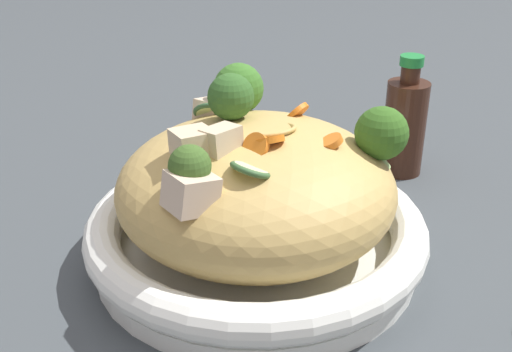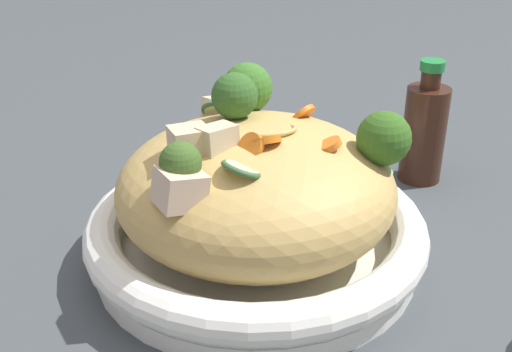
# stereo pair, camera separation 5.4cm
# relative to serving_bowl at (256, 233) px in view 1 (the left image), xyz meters

# --- Properties ---
(ground_plane) EXTENTS (3.00, 3.00, 0.00)m
(ground_plane) POSITION_rel_serving_bowl_xyz_m (0.00, 0.00, -0.03)
(ground_plane) COLOR #3D4346
(serving_bowl) EXTENTS (0.33, 0.33, 0.05)m
(serving_bowl) POSITION_rel_serving_bowl_xyz_m (0.00, 0.00, 0.00)
(serving_bowl) COLOR white
(serving_bowl) RESTS_ON ground_plane
(noodle_heap) EXTENTS (0.26, 0.26, 0.12)m
(noodle_heap) POSITION_rel_serving_bowl_xyz_m (-0.00, -0.00, 0.05)
(noodle_heap) COLOR tan
(noodle_heap) RESTS_ON serving_bowl
(broccoli_florets) EXTENTS (0.23, 0.21, 0.08)m
(broccoli_florets) POSITION_rel_serving_bowl_xyz_m (0.04, 0.01, 0.11)
(broccoli_florets) COLOR #A4BF73
(broccoli_florets) RESTS_ON serving_bowl
(carrot_coins) EXTENTS (0.12, 0.09, 0.03)m
(carrot_coins) POSITION_rel_serving_bowl_xyz_m (0.01, -0.02, 0.11)
(carrot_coins) COLOR orange
(carrot_coins) RESTS_ON serving_bowl
(zucchini_slices) EXTENTS (0.12, 0.17, 0.03)m
(zucchini_slices) POSITION_rel_serving_bowl_xyz_m (-0.01, 0.03, 0.10)
(zucchini_slices) COLOR beige
(zucchini_slices) RESTS_ON serving_bowl
(chicken_chunks) EXTENTS (0.17, 0.14, 0.05)m
(chicken_chunks) POSITION_rel_serving_bowl_xyz_m (-0.06, 0.01, 0.10)
(chicken_chunks) COLOR beige
(chicken_chunks) RESTS_ON serving_bowl
(soy_sauce_bottle) EXTENTS (0.05, 0.05, 0.15)m
(soy_sauce_bottle) POSITION_rel_serving_bowl_xyz_m (0.27, -0.01, 0.04)
(soy_sauce_bottle) COLOR #381E14
(soy_sauce_bottle) RESTS_ON ground_plane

